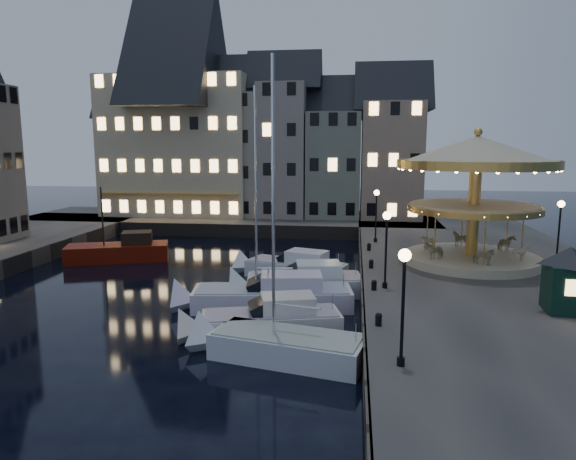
# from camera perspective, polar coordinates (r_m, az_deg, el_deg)

# --- Properties ---
(ground) EXTENTS (160.00, 160.00, 0.00)m
(ground) POSITION_cam_1_polar(r_m,az_deg,el_deg) (28.33, -4.15, -9.00)
(ground) COLOR black
(ground) RESTS_ON ground
(quay_east) EXTENTS (16.00, 56.00, 1.30)m
(quay_east) POSITION_cam_1_polar(r_m,az_deg,el_deg) (34.44, 21.61, -5.19)
(quay_east) COLOR #474442
(quay_east) RESTS_ON ground
(quay_north) EXTENTS (44.00, 12.00, 1.30)m
(quay_north) POSITION_cam_1_polar(r_m,az_deg,el_deg) (56.58, -6.44, 0.92)
(quay_north) COLOR #474442
(quay_north) RESTS_ON ground
(quaywall_e) EXTENTS (0.15, 44.00, 1.30)m
(quaywall_e) POSITION_cam_1_polar(r_m,az_deg,el_deg) (33.37, 8.13, -5.06)
(quaywall_e) COLOR #47423A
(quaywall_e) RESTS_ON ground
(quaywall_n) EXTENTS (48.00, 0.15, 1.30)m
(quaywall_n) POSITION_cam_1_polar(r_m,az_deg,el_deg) (50.35, -5.85, -0.12)
(quaywall_n) COLOR #47423A
(quaywall_n) RESTS_ON ground
(streetlamp_a) EXTENTS (0.44, 0.44, 4.17)m
(streetlamp_a) POSITION_cam_1_polar(r_m,az_deg,el_deg) (18.09, 12.71, -6.58)
(streetlamp_a) COLOR black
(streetlamp_a) RESTS_ON quay_east
(streetlamp_b) EXTENTS (0.44, 0.44, 4.17)m
(streetlamp_b) POSITION_cam_1_polar(r_m,az_deg,el_deg) (27.81, 10.87, -0.94)
(streetlamp_b) COLOR black
(streetlamp_b) RESTS_ON quay_east
(streetlamp_c) EXTENTS (0.44, 0.44, 4.17)m
(streetlamp_c) POSITION_cam_1_polar(r_m,az_deg,el_deg) (41.15, 9.78, 2.40)
(streetlamp_c) COLOR black
(streetlamp_c) RESTS_ON quay_east
(streetlamp_d) EXTENTS (0.44, 0.44, 4.17)m
(streetlamp_d) POSITION_cam_1_polar(r_m,az_deg,el_deg) (37.04, 27.94, 0.68)
(streetlamp_d) COLOR black
(streetlamp_d) RESTS_ON quay_east
(bollard_a) EXTENTS (0.30, 0.30, 0.57)m
(bollard_a) POSITION_cam_1_polar(r_m,az_deg,el_deg) (22.57, 10.03, -9.68)
(bollard_a) COLOR black
(bollard_a) RESTS_ON quay_east
(bollard_b) EXTENTS (0.30, 0.30, 0.57)m
(bollard_b) POSITION_cam_1_polar(r_m,az_deg,el_deg) (27.83, 9.54, -6.00)
(bollard_b) COLOR black
(bollard_b) RESTS_ON quay_east
(bollard_c) EXTENTS (0.30, 0.30, 0.57)m
(bollard_c) POSITION_cam_1_polar(r_m,az_deg,el_deg) (32.67, 9.23, -3.68)
(bollard_c) COLOR black
(bollard_c) RESTS_ON quay_east
(bollard_d) EXTENTS (0.30, 0.30, 0.57)m
(bollard_d) POSITION_cam_1_polar(r_m,az_deg,el_deg) (38.05, 8.99, -1.82)
(bollard_d) COLOR black
(bollard_d) RESTS_ON quay_east
(townhouse_na) EXTENTS (5.50, 8.00, 12.80)m
(townhouse_na) POSITION_cam_1_polar(r_m,az_deg,el_deg) (61.62, -16.65, 7.93)
(townhouse_na) COLOR gray
(townhouse_na) RESTS_ON quay_north
(townhouse_nb) EXTENTS (6.16, 8.00, 13.80)m
(townhouse_nb) POSITION_cam_1_polar(r_m,az_deg,el_deg) (59.61, -11.83, 8.57)
(townhouse_nb) COLOR slate
(townhouse_nb) RESTS_ON quay_north
(townhouse_nc) EXTENTS (6.82, 8.00, 14.80)m
(townhouse_nc) POSITION_cam_1_polar(r_m,az_deg,el_deg) (57.91, -6.11, 9.19)
(townhouse_nc) COLOR gray
(townhouse_nc) RESTS_ON quay_north
(townhouse_nd) EXTENTS (5.50, 8.00, 15.80)m
(townhouse_nd) POSITION_cam_1_polar(r_m,az_deg,el_deg) (56.85, -0.39, 9.74)
(townhouse_nd) COLOR gray
(townhouse_nd) RESTS_ON quay_north
(townhouse_ne) EXTENTS (6.16, 8.00, 12.80)m
(townhouse_ne) POSITION_cam_1_polar(r_m,az_deg,el_deg) (56.38, 5.16, 8.18)
(townhouse_ne) COLOR slate
(townhouse_ne) RESTS_ON quay_north
(townhouse_nf) EXTENTS (6.82, 8.00, 13.80)m
(townhouse_nf) POSITION_cam_1_polar(r_m,az_deg,el_deg) (56.46, 11.39, 8.55)
(townhouse_nf) COLOR gray
(townhouse_nf) RESTS_ON quay_north
(hotel_corner) EXTENTS (17.60, 9.00, 16.80)m
(hotel_corner) POSITION_cam_1_polar(r_m,az_deg,el_deg) (59.60, -11.83, 10.01)
(hotel_corner) COLOR beige
(hotel_corner) RESTS_ON quay_north
(motorboat_a) EXTENTS (7.56, 3.96, 12.51)m
(motorboat_a) POSITION_cam_1_polar(r_m,az_deg,el_deg) (22.27, -1.43, -12.73)
(motorboat_a) COLOR silver
(motorboat_a) RESTS_ON ground
(motorboat_b) EXTENTS (7.59, 3.91, 2.15)m
(motorboat_b) POSITION_cam_1_polar(r_m,az_deg,el_deg) (24.62, -2.83, -10.28)
(motorboat_b) COLOR silver
(motorboat_b) RESTS_ON ground
(motorboat_c) EXTENTS (9.85, 3.87, 13.03)m
(motorboat_c) POSITION_cam_1_polar(r_m,az_deg,el_deg) (28.62, -2.52, -7.36)
(motorboat_c) COLOR silver
(motorboat_c) RESTS_ON ground
(motorboat_d) EXTENTS (8.05, 3.79, 2.15)m
(motorboat_d) POSITION_cam_1_polar(r_m,az_deg,el_deg) (31.23, 1.12, -5.99)
(motorboat_d) COLOR silver
(motorboat_d) RESTS_ON ground
(motorboat_e) EXTENTS (7.84, 4.48, 2.15)m
(motorboat_e) POSITION_cam_1_polar(r_m,az_deg,el_deg) (35.11, 0.27, -4.26)
(motorboat_e) COLOR silver
(motorboat_e) RESTS_ON ground
(red_fishing_boat) EXTENTS (8.06, 4.99, 5.99)m
(red_fishing_boat) POSITION_cam_1_polar(r_m,az_deg,el_deg) (42.20, -18.14, -2.32)
(red_fishing_boat) COLOR #5F0F04
(red_fishing_boat) RESTS_ON ground
(carousel) EXTENTS (9.96, 9.96, 8.72)m
(carousel) POSITION_cam_1_polar(r_m,az_deg,el_deg) (35.01, 20.15, 5.74)
(carousel) COLOR tan
(carousel) RESTS_ON quay_east
(ticket_kiosk) EXTENTS (2.97, 2.97, 3.49)m
(ticket_kiosk) POSITION_cam_1_polar(r_m,az_deg,el_deg) (26.83, 28.79, -3.73)
(ticket_kiosk) COLOR black
(ticket_kiosk) RESTS_ON quay_east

